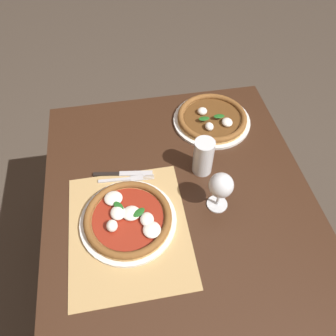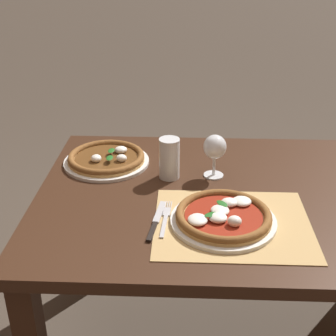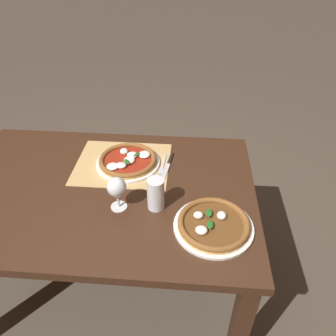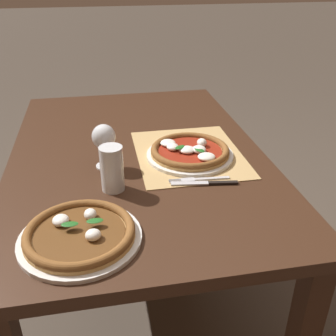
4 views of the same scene
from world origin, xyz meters
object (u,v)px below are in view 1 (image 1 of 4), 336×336
Objects in this scene: pint_glass at (203,157)px; knife at (123,174)px; pizza_far at (212,118)px; fork at (127,179)px; wine_glass at (221,187)px; pizza_near at (128,218)px.

pint_glass reaches higher than knife.
pizza_far reaches higher than fork.
pint_glass is (0.24, -0.10, 0.05)m from pizza_far.
pizza_far is 0.41m from wine_glass.
pizza_far is 0.44m from knife.
knife is (0.21, -0.39, -0.01)m from pizza_far.
wine_glass is 0.37m from knife.
knife is (-0.20, -0.00, -0.02)m from pizza_near.
pizza_near reaches higher than pizza_far.
pint_glass is 0.72× the size of fork.
pint_glass is at bearing 89.92° from fork.
pint_glass reaches higher than pizza_far.
wine_glass is at bearing 5.64° from pint_glass.
pizza_near reaches higher than knife.
pizza_far is at bearing 157.15° from pint_glass.
pizza_far is at bearing 118.57° from knife.
wine_glass is 0.35m from fork.
pizza_near is 0.20m from knife.
pizza_near is 0.34m from pint_glass.
pizza_near is 0.56m from pizza_far.
fork is at bearing 176.46° from pizza_near.
wine_glass is (-0.01, 0.30, 0.08)m from pizza_near.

